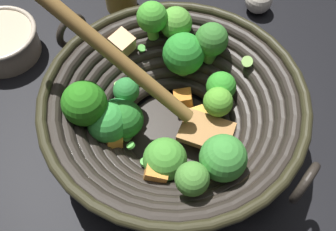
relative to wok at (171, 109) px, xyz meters
name	(u,v)px	position (x,y,z in m)	size (l,w,h in m)	color
ground_plane	(173,135)	(0.00, 0.00, -0.07)	(4.00, 4.00, 0.00)	black
wok	(171,109)	(0.00, 0.00, 0.00)	(0.34, 0.39, 0.26)	black
prep_bowl	(2,41)	(0.11, 0.29, -0.04)	(0.12, 0.12, 0.05)	tan
garlic_bulb	(259,0)	(0.28, -0.11, -0.04)	(0.05, 0.05, 0.05)	silver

